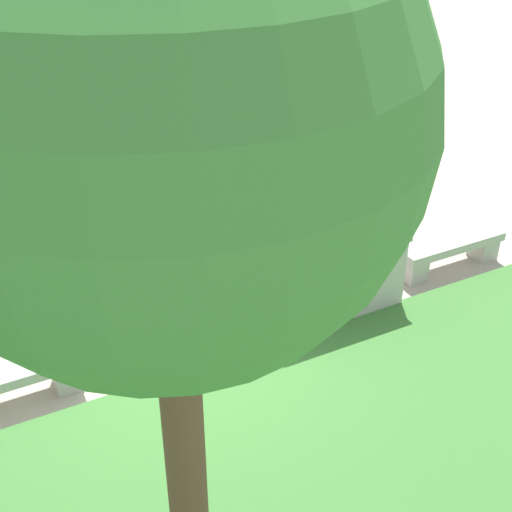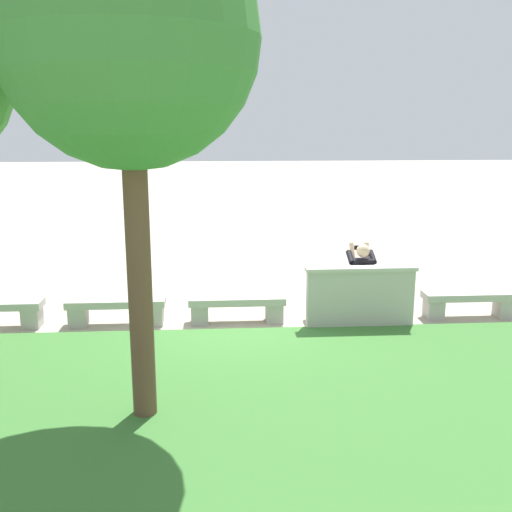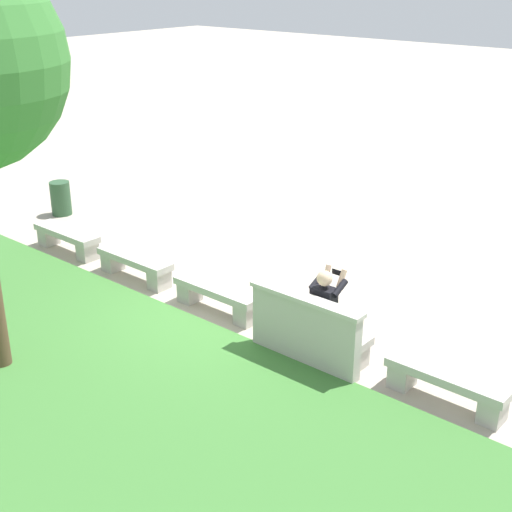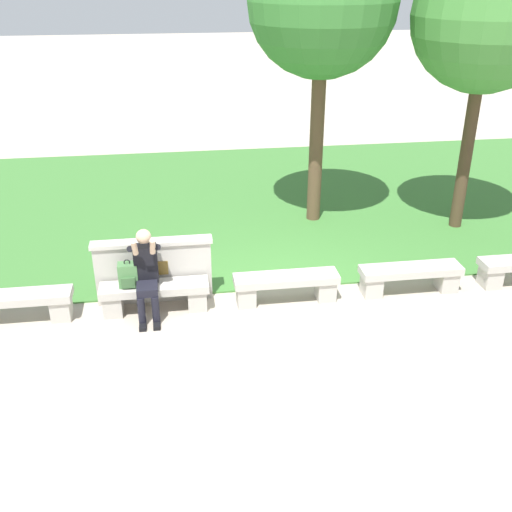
# 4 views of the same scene
# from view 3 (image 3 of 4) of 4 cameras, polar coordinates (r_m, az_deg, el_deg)

# --- Properties ---
(ground_plane) EXTENTS (80.00, 80.00, 0.00)m
(ground_plane) POSITION_cam_3_polar(r_m,az_deg,el_deg) (11.57, -3.10, -4.46)
(ground_plane) COLOR #B2A593
(bench_main) EXTENTS (1.61, 0.40, 0.45)m
(bench_main) POSITION_cam_3_polar(r_m,az_deg,el_deg) (9.48, 15.01, -9.82)
(bench_main) COLOR #B7B2A8
(bench_main) RESTS_ON ground
(bench_near) EXTENTS (1.61, 0.40, 0.45)m
(bench_near) POSITION_cam_3_polar(r_m,az_deg,el_deg) (10.32, 5.02, -6.26)
(bench_near) COLOR #B7B2A8
(bench_near) RESTS_ON ground
(bench_mid) EXTENTS (1.61, 0.40, 0.45)m
(bench_mid) POSITION_cam_3_polar(r_m,az_deg,el_deg) (11.44, -3.13, -3.17)
(bench_mid) COLOR #B7B2A8
(bench_mid) RESTS_ON ground
(bench_far) EXTENTS (1.61, 0.40, 0.45)m
(bench_far) POSITION_cam_3_polar(r_m,az_deg,el_deg) (12.78, -9.66, -0.63)
(bench_far) COLOR #B7B2A8
(bench_far) RESTS_ON ground
(bench_end) EXTENTS (1.61, 0.40, 0.45)m
(bench_end) POSITION_cam_3_polar(r_m,az_deg,el_deg) (14.27, -14.89, 1.41)
(bench_end) COLOR #B7B2A8
(bench_end) RESTS_ON ground
(backrest_wall_with_plaque) EXTENTS (1.81, 0.24, 1.01)m
(backrest_wall_with_plaque) POSITION_cam_3_polar(r_m,az_deg,el_deg) (9.96, 3.92, -5.84)
(backrest_wall_with_plaque) COLOR #B7B2A8
(backrest_wall_with_plaque) RESTS_ON ground
(person_photographer) EXTENTS (0.47, 0.72, 1.32)m
(person_photographer) POSITION_cam_3_polar(r_m,az_deg,el_deg) (10.12, 5.79, -4.03)
(person_photographer) COLOR black
(person_photographer) RESTS_ON ground
(backpack) EXTENTS (0.28, 0.24, 0.43)m
(backpack) POSITION_cam_3_polar(r_m,az_deg,el_deg) (9.98, 6.75, -5.21)
(backpack) COLOR #4C7F47
(backpack) RESTS_ON bench_near
(trash_bin) EXTENTS (0.44, 0.44, 0.75)m
(trash_bin) POSITION_cam_3_polar(r_m,az_deg,el_deg) (16.46, -15.36, 4.48)
(trash_bin) COLOR #2D5133
(trash_bin) RESTS_ON ground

